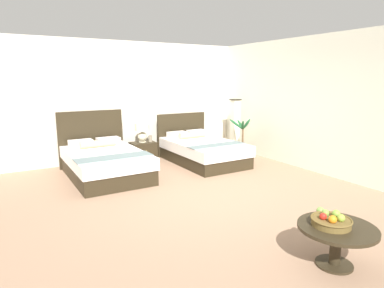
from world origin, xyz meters
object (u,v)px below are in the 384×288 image
object	(u,v)px
potted_palm	(242,145)
floor_lamp_corner	(235,126)
table_lamp	(142,131)
coffee_table	(337,235)
bed_near_corner	(202,150)
loose_apple	(320,211)
vase	(150,139)
bed_near_window	(105,162)
nightstand	(143,152)
fruit_bowl	(331,221)

from	to	relation	value
potted_palm	floor_lamp_corner	bearing A→B (deg)	69.36
table_lamp	coffee_table	distance (m)	5.19
bed_near_corner	loose_apple	distance (m)	4.26
table_lamp	loose_apple	bearing A→B (deg)	-88.09
loose_apple	potted_palm	size ratio (longest dim) A/B	0.08
vase	potted_palm	size ratio (longest dim) A/B	0.15
vase	potted_palm	bearing A→B (deg)	-21.59
table_lamp	potted_palm	size ratio (longest dim) A/B	0.45
bed_near_window	nightstand	distance (m)	1.32
bed_near_window	potted_palm	size ratio (longest dim) A/B	2.15
table_lamp	potted_palm	distance (m)	2.46
fruit_bowl	floor_lamp_corner	xyz separation A→B (m)	(2.48, 4.87, 0.21)
bed_near_window	coffee_table	world-z (taller)	bed_near_window
vase	fruit_bowl	size ratio (longest dim) A/B	0.37
table_lamp	fruit_bowl	world-z (taller)	table_lamp
nightstand	vase	distance (m)	0.36
bed_near_corner	fruit_bowl	world-z (taller)	bed_near_corner
bed_near_window	floor_lamp_corner	xyz separation A→B (m)	(3.60, 0.47, 0.40)
nightstand	fruit_bowl	xyz separation A→B (m)	(0.01, -5.11, 0.26)
coffee_table	bed_near_window	bearing A→B (deg)	104.67
coffee_table	floor_lamp_corner	world-z (taller)	floor_lamp_corner
table_lamp	potted_palm	xyz separation A→B (m)	(2.25, -0.88, -0.42)
table_lamp	floor_lamp_corner	size ratio (longest dim) A/B	0.32
potted_palm	fruit_bowl	bearing A→B (deg)	-117.83
vase	nightstand	bearing A→B (deg)	166.90
potted_palm	bed_near_window	bearing A→B (deg)	177.43
fruit_bowl	potted_palm	xyz separation A→B (m)	(2.24, 4.25, -0.18)
nightstand	fruit_bowl	distance (m)	5.12
bed_near_corner	loose_apple	bearing A→B (deg)	-103.71
nightstand	potted_palm	bearing A→B (deg)	-20.98
nightstand	vase	size ratio (longest dim) A/B	3.74
potted_palm	bed_near_corner	bearing A→B (deg)	172.42
bed_near_corner	fruit_bowl	distance (m)	4.55
bed_near_corner	coffee_table	size ratio (longest dim) A/B	2.69
bed_near_corner	loose_apple	world-z (taller)	bed_near_corner
loose_apple	vase	bearing A→B (deg)	89.89
table_lamp	vase	world-z (taller)	table_lamp
fruit_bowl	potted_palm	bearing A→B (deg)	62.17
vase	bed_near_window	bearing A→B (deg)	-152.27
bed_near_window	bed_near_corner	distance (m)	2.28
vase	floor_lamp_corner	bearing A→B (deg)	-5.04
bed_near_corner	fruit_bowl	xyz separation A→B (m)	(-1.16, -4.39, 0.21)
nightstand	bed_near_window	bearing A→B (deg)	-147.25
vase	floor_lamp_corner	world-z (taller)	floor_lamp_corner
coffee_table	nightstand	bearing A→B (deg)	90.60
fruit_bowl	loose_apple	xyz separation A→B (m)	(0.15, 0.26, -0.01)
coffee_table	potted_palm	world-z (taller)	potted_palm
table_lamp	fruit_bowl	xyz separation A→B (m)	(0.01, -5.13, -0.25)
nightstand	loose_apple	bearing A→B (deg)	-88.08
bed_near_corner	loose_apple	xyz separation A→B (m)	(-1.01, -4.13, 0.20)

